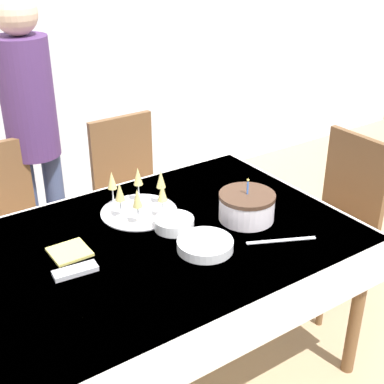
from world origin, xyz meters
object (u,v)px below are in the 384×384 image
object	(u,v)px
dining_chair_far_right	(132,190)
dining_chair_right_end	(338,213)
dining_chair_far_left	(5,227)
person_standing	(31,120)
birthday_cake	(247,206)
plate_stack_dessert	(174,223)
champagne_tray	(139,198)
plate_stack_main	(205,245)

from	to	relation	value
dining_chair_far_right	dining_chair_right_end	bearing A→B (deg)	-47.94
dining_chair_far_left	person_standing	size ratio (longest dim) A/B	0.57
birthday_cake	plate_stack_dessert	world-z (taller)	birthday_cake
dining_chair_far_left	champagne_tray	distance (m)	0.85
dining_chair_far_right	plate_stack_dessert	distance (m)	0.93
birthday_cake	dining_chair_far_left	bearing A→B (deg)	130.59
dining_chair_right_end	plate_stack_dessert	distance (m)	1.08
dining_chair_far_left	dining_chair_right_end	bearing A→B (deg)	-29.61
dining_chair_far_right	plate_stack_dessert	bearing A→B (deg)	-106.03
dining_chair_right_end	birthday_cake	distance (m)	0.80
dining_chair_far_right	champagne_tray	world-z (taller)	dining_chair_far_right
dining_chair_right_end	champagne_tray	xyz separation A→B (m)	(-1.10, 0.24, 0.31)
plate_stack_main	plate_stack_dessert	xyz separation A→B (m)	(-0.01, 0.21, 0.00)
dining_chair_far_right	plate_stack_main	size ratio (longest dim) A/B	4.11
dining_chair_far_left	dining_chair_right_end	world-z (taller)	same
champagne_tray	plate_stack_dessert	world-z (taller)	champagne_tray
dining_chair_far_left	champagne_tray	world-z (taller)	dining_chair_far_left
plate_stack_dessert	birthday_cake	bearing A→B (deg)	-19.64
dining_chair_far_right	person_standing	world-z (taller)	person_standing
dining_chair_far_left	person_standing	world-z (taller)	person_standing
birthday_cake	champagne_tray	world-z (taller)	birthday_cake
plate_stack_main	person_standing	xyz separation A→B (m)	(-0.26, 1.25, 0.23)
champagne_tray	plate_stack_dessert	bearing A→B (deg)	-75.17
champagne_tray	plate_stack_dessert	size ratio (longest dim) A/B	2.03
dining_chair_far_right	plate_stack_main	distance (m)	1.12
dining_chair_right_end	plate_stack_main	size ratio (longest dim) A/B	4.11
dining_chair_far_left	champagne_tray	bearing A→B (deg)	-54.53
dining_chair_far_right	champagne_tray	distance (m)	0.78
plate_stack_main	dining_chair_right_end	bearing A→B (deg)	9.93
dining_chair_far_right	champagne_tray	size ratio (longest dim) A/B	2.69
champagne_tray	plate_stack_main	bearing A→B (deg)	-80.67
person_standing	dining_chair_far_left	bearing A→B (deg)	-146.05
dining_chair_far_right	plate_stack_main	xyz separation A→B (m)	(-0.23, -1.07, 0.26)
dining_chair_far_left	dining_chair_right_end	distance (m)	1.80
champagne_tray	dining_chair_far_left	bearing A→B (deg)	125.47
dining_chair_far_right	plate_stack_dessert	xyz separation A→B (m)	(-0.25, -0.86, 0.26)
dining_chair_far_left	dining_chair_far_right	distance (m)	0.76
person_standing	champagne_tray	bearing A→B (deg)	-77.00
dining_chair_right_end	plate_stack_main	xyz separation A→B (m)	(-1.03, -0.18, 0.26)
dining_chair_far_right	dining_chair_right_end	xyz separation A→B (m)	(0.80, -0.89, 0.00)
dining_chair_far_right	person_standing	xyz separation A→B (m)	(-0.49, 0.18, 0.49)
dining_chair_far_right	birthday_cake	distance (m)	1.02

